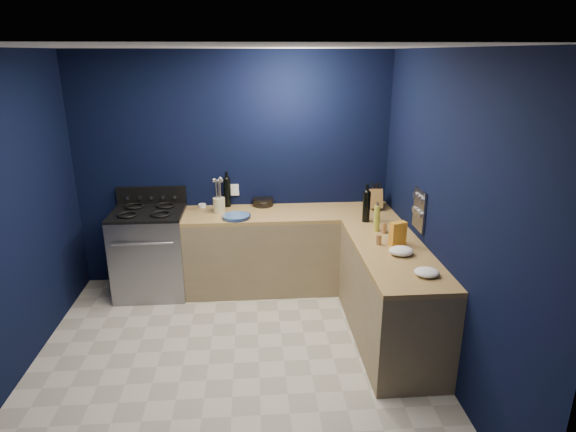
{
  "coord_description": "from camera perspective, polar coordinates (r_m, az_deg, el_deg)",
  "views": [
    {
      "loc": [
        0.19,
        -3.61,
        2.57
      ],
      "look_at": [
        0.55,
        1.0,
        1.0
      ],
      "focal_mm": 30.27,
      "sensor_mm": 36.0,
      "label": 1
    }
  ],
  "objects": [
    {
      "name": "plate_stack",
      "position": [
        5.15,
        -6.11,
        -0.07
      ],
      "size": [
        0.37,
        0.37,
        0.04
      ],
      "primitive_type": "cylinder",
      "rotation": [
        0.0,
        0.0,
        -0.37
      ],
      "color": "#2E4E94",
      "rests_on": "top_back"
    },
    {
      "name": "wall_back",
      "position": [
        5.52,
        -6.34,
        5.34
      ],
      "size": [
        3.5,
        0.02,
        2.6
      ],
      "primitive_type": "cube",
      "color": "black",
      "rests_on": "ground"
    },
    {
      "name": "wine_bottle_back",
      "position": [
        5.51,
        -7.17,
        2.74
      ],
      "size": [
        0.1,
        0.1,
        0.32
      ],
      "primitive_type": "cylinder",
      "rotation": [
        0.0,
        0.0,
        -0.38
      ],
      "color": "black",
      "rests_on": "top_back"
    },
    {
      "name": "spice_jar_near",
      "position": [
        4.78,
        11.21,
        -1.37
      ],
      "size": [
        0.06,
        0.06,
        0.11
      ],
      "primitive_type": "cylinder",
      "rotation": [
        0.0,
        0.0,
        -0.41
      ],
      "color": "olive",
      "rests_on": "top_right"
    },
    {
      "name": "wine_bottle_right",
      "position": [
        5.04,
        9.19,
        1.06
      ],
      "size": [
        0.1,
        0.1,
        0.32
      ],
      "primitive_type": "cylinder",
      "rotation": [
        0.0,
        0.0,
        -0.26
      ],
      "color": "black",
      "rests_on": "top_right"
    },
    {
      "name": "cab_right",
      "position": [
        4.61,
        11.89,
        -9.32
      ],
      "size": [
        0.63,
        1.67,
        0.86
      ],
      "primitive_type": "cube",
      "color": "#857351",
      "rests_on": "floor"
    },
    {
      "name": "wall_right",
      "position": [
        4.13,
        18.1,
        -0.08
      ],
      "size": [
        0.02,
        3.5,
        2.6
      ],
      "primitive_type": "cube",
      "color": "black",
      "rests_on": "ground"
    },
    {
      "name": "oven_door",
      "position": [
        5.29,
        -16.38,
        -5.69
      ],
      "size": [
        0.59,
        0.02,
        0.42
      ],
      "primitive_type": "cube",
      "color": "black",
      "rests_on": "gas_range"
    },
    {
      "name": "spice_jar_far",
      "position": [
        4.49,
        10.61,
        -2.75
      ],
      "size": [
        0.05,
        0.05,
        0.09
      ],
      "primitive_type": "cylinder",
      "rotation": [
        0.0,
        0.0,
        0.02
      ],
      "color": "olive",
      "rests_on": "top_right"
    },
    {
      "name": "utensil_crock",
      "position": [
        5.34,
        -8.1,
        1.27
      ],
      "size": [
        0.17,
        0.17,
        0.16
      ],
      "primitive_type": "cylinder",
      "rotation": [
        0.0,
        0.0,
        -0.42
      ],
      "color": "beige",
      "rests_on": "top_back"
    },
    {
      "name": "top_back",
      "position": [
        5.33,
        0.18,
        0.29
      ],
      "size": [
        2.3,
        0.63,
        0.04
      ],
      "primitive_type": "cube",
      "color": "brown",
      "rests_on": "cab_back"
    },
    {
      "name": "ceiling",
      "position": [
        3.61,
        -7.94,
        19.25
      ],
      "size": [
        3.5,
        3.5,
        0.02
      ],
      "primitive_type": "cube",
      "color": "silver",
      "rests_on": "ground"
    },
    {
      "name": "floor",
      "position": [
        4.44,
        -6.38,
        -16.9
      ],
      "size": [
        3.5,
        3.5,
        0.02
      ],
      "primitive_type": "cube",
      "color": "#BCB7A5",
      "rests_on": "ground"
    },
    {
      "name": "spice_panel",
      "position": [
        4.65,
        15.18,
        0.69
      ],
      "size": [
        0.02,
        0.28,
        0.38
      ],
      "primitive_type": "cube",
      "color": "gray",
      "rests_on": "wall_right"
    },
    {
      "name": "towel_end",
      "position": [
        3.97,
        15.98,
        -6.37
      ],
      "size": [
        0.2,
        0.18,
        0.06
      ],
      "primitive_type": "ellipsoid",
      "rotation": [
        0.0,
        0.0,
        0.01
      ],
      "color": "white",
      "rests_on": "top_right"
    },
    {
      "name": "lemon_basket",
      "position": [
        5.54,
        -2.97,
        1.68
      ],
      "size": [
        0.25,
        0.25,
        0.09
      ],
      "primitive_type": "cylinder",
      "rotation": [
        0.0,
        0.0,
        -0.09
      ],
      "color": "black",
      "rests_on": "top_back"
    },
    {
      "name": "wall_front",
      "position": [
        2.25,
        -8.94,
        -15.8
      ],
      "size": [
        3.5,
        0.02,
        2.6
      ],
      "primitive_type": "cube",
      "color": "black",
      "rests_on": "ground"
    },
    {
      "name": "cooktop",
      "position": [
        5.4,
        -16.2,
        0.38
      ],
      "size": [
        0.76,
        0.66,
        0.03
      ],
      "primitive_type": "cube",
      "color": "black",
      "rests_on": "gas_range"
    },
    {
      "name": "ramekin",
      "position": [
        5.58,
        -10.04,
        1.22
      ],
      "size": [
        0.11,
        0.11,
        0.03
      ],
      "primitive_type": "cylinder",
      "rotation": [
        0.0,
        0.0,
        0.43
      ],
      "color": "white",
      "rests_on": "top_back"
    },
    {
      "name": "crouton_bag",
      "position": [
        4.49,
        12.77,
        -2.04
      ],
      "size": [
        0.16,
        0.11,
        0.22
      ],
      "primitive_type": "cube",
      "rotation": [
        0.0,
        0.0,
        0.33
      ],
      "color": "red",
      "rests_on": "top_right"
    },
    {
      "name": "cab_back",
      "position": [
        5.49,
        0.17,
        -4.17
      ],
      "size": [
        2.3,
        0.63,
        0.86
      ],
      "primitive_type": "cube",
      "color": "#857351",
      "rests_on": "floor"
    },
    {
      "name": "knife_block",
      "position": [
        5.51,
        10.23,
        1.99
      ],
      "size": [
        0.12,
        0.26,
        0.27
      ],
      "primitive_type": "cube",
      "rotation": [
        -0.31,
        0.0,
        -0.01
      ],
      "color": "brown",
      "rests_on": "top_back"
    },
    {
      "name": "top_right",
      "position": [
        4.42,
        12.28,
        -4.16
      ],
      "size": [
        0.63,
        1.67,
        0.04
      ],
      "primitive_type": "cube",
      "color": "brown",
      "rests_on": "cab_right"
    },
    {
      "name": "backguard",
      "position": [
        5.66,
        -15.72,
        2.35
      ],
      "size": [
        0.76,
        0.06,
        0.2
      ],
      "primitive_type": "cube",
      "color": "black",
      "rests_on": "gas_range"
    },
    {
      "name": "gas_range",
      "position": [
        5.57,
        -15.76,
        -4.26
      ],
      "size": [
        0.76,
        0.66,
        0.92
      ],
      "primitive_type": "cube",
      "color": "gray",
      "rests_on": "floor"
    },
    {
      "name": "wall_outlet",
      "position": [
        5.55,
        -6.27,
        3.08
      ],
      "size": [
        0.09,
        0.02,
        0.13
      ],
      "primitive_type": "cube",
      "color": "white",
      "rests_on": "wall_back"
    },
    {
      "name": "towel_front",
      "position": [
        4.31,
        13.15,
        -4.01
      ],
      "size": [
        0.26,
        0.24,
        0.07
      ],
      "primitive_type": "ellipsoid",
      "rotation": [
        0.0,
        0.0,
        0.34
      ],
      "color": "white",
      "rests_on": "top_right"
    },
    {
      "name": "oil_bottle",
      "position": [
        4.8,
        10.38,
        -0.28
      ],
      "size": [
        0.07,
        0.07,
        0.26
      ],
      "primitive_type": "cylinder",
      "rotation": [
        0.0,
        0.0,
        -0.1
      ],
      "color": "#A8AD37",
      "rests_on": "top_right"
    }
  ]
}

